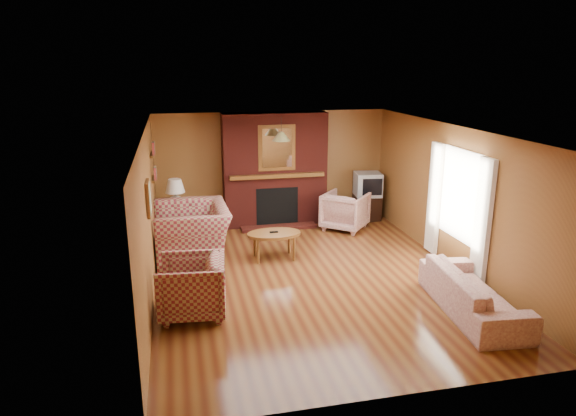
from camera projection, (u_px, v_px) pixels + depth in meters
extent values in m
plane|color=#4D2210|center=(310.00, 276.00, 8.46)|extent=(6.50, 6.50, 0.00)
plane|color=silver|center=(312.00, 130.00, 7.80)|extent=(6.50, 6.50, 0.00)
plane|color=olive|center=(272.00, 167.00, 11.18)|extent=(6.50, 0.00, 6.50)
plane|color=olive|center=(397.00, 293.00, 5.08)|extent=(6.50, 0.00, 6.50)
plane|color=olive|center=(149.00, 216.00, 7.61)|extent=(0.00, 6.50, 6.50)
plane|color=olive|center=(454.00, 198.00, 8.66)|extent=(0.00, 6.50, 6.50)
cube|color=#521712|center=(275.00, 169.00, 10.95)|extent=(2.20, 0.50, 2.40)
cube|color=black|center=(277.00, 206.00, 10.94)|extent=(0.90, 0.06, 0.80)
cube|color=#521712|center=(279.00, 227.00, 10.89)|extent=(1.60, 0.35, 0.06)
cube|color=brown|center=(277.00, 176.00, 10.71)|extent=(2.00, 0.18, 0.08)
cube|color=brown|center=(277.00, 148.00, 10.58)|extent=(0.78, 0.05, 0.95)
cube|color=white|center=(277.00, 148.00, 10.56)|extent=(0.62, 0.02, 0.80)
cube|color=silver|center=(482.00, 223.00, 7.79)|extent=(0.08, 0.35, 2.00)
cube|color=silver|center=(434.00, 198.00, 9.20)|extent=(0.08, 0.35, 2.00)
cube|color=white|center=(460.00, 195.00, 8.44)|extent=(0.03, 1.10, 1.50)
cube|color=brown|center=(154.00, 179.00, 9.35)|extent=(0.06, 0.55, 0.04)
cube|color=brown|center=(152.00, 155.00, 9.23)|extent=(0.06, 0.55, 0.04)
cube|color=brown|center=(148.00, 198.00, 7.23)|extent=(0.04, 0.40, 0.50)
cube|color=beige|center=(150.00, 198.00, 7.24)|extent=(0.01, 0.32, 0.42)
cylinder|color=black|center=(281.00, 125.00, 10.01)|extent=(0.01, 0.01, 0.35)
cone|color=tan|center=(281.00, 136.00, 10.07)|extent=(0.36, 0.36, 0.18)
imported|color=maroon|center=(192.00, 232.00, 9.16)|extent=(1.33, 1.51, 0.95)
imported|color=maroon|center=(192.00, 287.00, 7.07)|extent=(1.00, 0.97, 0.83)
imported|color=beige|center=(473.00, 292.00, 7.18)|extent=(1.00, 2.12, 0.60)
imported|color=beige|center=(345.00, 211.00, 10.78)|extent=(1.19, 1.20, 0.78)
ellipsoid|color=brown|center=(274.00, 234.00, 9.11)|extent=(0.96, 0.59, 0.05)
cube|color=black|center=(274.00, 232.00, 9.10)|extent=(0.15, 0.05, 0.02)
cylinder|color=brown|center=(289.00, 242.00, 9.42)|extent=(0.05, 0.05, 0.44)
cylinder|color=brown|center=(255.00, 245.00, 9.29)|extent=(0.05, 0.05, 0.44)
cylinder|color=brown|center=(294.00, 249.00, 9.06)|extent=(0.05, 0.05, 0.44)
cylinder|color=brown|center=(258.00, 252.00, 8.93)|extent=(0.05, 0.05, 0.44)
cube|color=brown|center=(177.00, 224.00, 10.24)|extent=(0.47, 0.47, 0.58)
sphere|color=silver|center=(176.00, 203.00, 10.12)|extent=(0.30, 0.30, 0.30)
cylinder|color=black|center=(175.00, 194.00, 10.07)|extent=(0.03, 0.03, 0.10)
cone|color=white|center=(175.00, 186.00, 10.02)|extent=(0.38, 0.38, 0.27)
cube|color=black|center=(367.00, 208.00, 11.44)|extent=(0.55, 0.51, 0.56)
cube|color=#A2A4A9|center=(368.00, 184.00, 11.29)|extent=(0.62, 0.60, 0.51)
cube|color=black|center=(372.00, 187.00, 11.04)|extent=(0.43, 0.08, 0.36)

